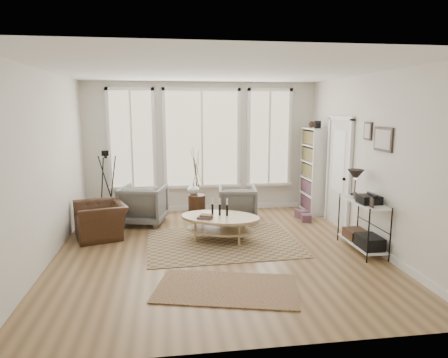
{
  "coord_description": "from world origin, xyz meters",
  "views": [
    {
      "loc": [
        -0.77,
        -6.24,
        2.34
      ],
      "look_at": [
        0.2,
        0.6,
        1.1
      ],
      "focal_mm": 32.0,
      "sensor_mm": 36.0,
      "label": 1
    }
  ],
  "objects": [
    {
      "name": "room",
      "position": [
        0.02,
        0.03,
        1.43
      ],
      "size": [
        5.5,
        5.54,
        2.9
      ],
      "color": "olive",
      "rests_on": "ground"
    },
    {
      "name": "bay_window",
      "position": [
        0.0,
        2.71,
        1.61
      ],
      "size": [
        4.14,
        0.12,
        2.24
      ],
      "color": "#CBB985",
      "rests_on": "ground"
    },
    {
      "name": "door",
      "position": [
        2.57,
        1.15,
        1.12
      ],
      "size": [
        0.09,
        1.06,
        2.22
      ],
      "color": "silver",
      "rests_on": "ground"
    },
    {
      "name": "bookcase",
      "position": [
        2.44,
        2.23,
        0.96
      ],
      "size": [
        0.31,
        0.85,
        2.06
      ],
      "color": "white",
      "rests_on": "ground"
    },
    {
      "name": "low_shelf",
      "position": [
        2.38,
        -0.3,
        0.51
      ],
      "size": [
        0.38,
        1.08,
        1.3
      ],
      "color": "white",
      "rests_on": "ground"
    },
    {
      "name": "wall_art",
      "position": [
        2.58,
        -0.27,
        1.88
      ],
      "size": [
        0.04,
        0.88,
        0.44
      ],
      "color": "black",
      "rests_on": "ground"
    },
    {
      "name": "rug_main",
      "position": [
        0.15,
        0.39,
        0.01
      ],
      "size": [
        2.67,
        2.04,
        0.01
      ],
      "primitive_type": "cube",
      "rotation": [
        0.0,
        0.0,
        0.04
      ],
      "color": "brown",
      "rests_on": "ground"
    },
    {
      "name": "rug_runner",
      "position": [
        -0.05,
        -1.41,
        0.01
      ],
      "size": [
        2.03,
        1.44,
        0.01
      ],
      "primitive_type": "cube",
      "rotation": [
        0.0,
        0.0,
        -0.25
      ],
      "color": "brown",
      "rests_on": "ground"
    },
    {
      "name": "coffee_table",
      "position": [
        0.11,
        0.53,
        0.35
      ],
      "size": [
        1.63,
        1.35,
        0.65
      ],
      "color": "tan",
      "rests_on": "ground"
    },
    {
      "name": "armchair_left",
      "position": [
        -1.28,
        1.8,
        0.4
      ],
      "size": [
        1.03,
        1.04,
        0.79
      ],
      "primitive_type": "imported",
      "rotation": [
        0.0,
        0.0,
        2.91
      ],
      "color": "slate",
      "rests_on": "ground"
    },
    {
      "name": "armchair_right",
      "position": [
        0.65,
        1.78,
        0.36
      ],
      "size": [
        0.85,
        0.87,
        0.72
      ],
      "primitive_type": "imported",
      "rotation": [
        0.0,
        0.0,
        3.02
      ],
      "color": "slate",
      "rests_on": "ground"
    },
    {
      "name": "side_table",
      "position": [
        -0.19,
        1.92,
        0.72
      ],
      "size": [
        0.36,
        0.36,
        1.5
      ],
      "color": "#3B2316",
      "rests_on": "ground"
    },
    {
      "name": "vase",
      "position": [
        -0.25,
        2.0,
        0.66
      ],
      "size": [
        0.26,
        0.26,
        0.25
      ],
      "primitive_type": "imported",
      "rotation": [
        0.0,
        0.0,
        -0.07
      ],
      "color": "silver",
      "rests_on": "side_table"
    },
    {
      "name": "accent_chair",
      "position": [
        -2.01,
        1.05,
        0.32
      ],
      "size": [
        1.18,
        1.1,
        0.63
      ],
      "primitive_type": "imported",
      "rotation": [
        0.0,
        0.0,
        -1.26
      ],
      "color": "#3B2316",
      "rests_on": "ground"
    },
    {
      "name": "tripod_camera",
      "position": [
        -2.03,
        2.09,
        0.68
      ],
      "size": [
        0.52,
        0.52,
        1.48
      ],
      "color": "black",
      "rests_on": "ground"
    },
    {
      "name": "book_stack_near",
      "position": [
        2.05,
        1.73,
        0.09
      ],
      "size": [
        0.27,
        0.31,
        0.17
      ],
      "primitive_type": "cube",
      "rotation": [
        0.0,
        0.0,
        0.28
      ],
      "color": "maroon",
      "rests_on": "ground"
    },
    {
      "name": "book_stack_far",
      "position": [
        2.05,
        1.47,
        0.08
      ],
      "size": [
        0.23,
        0.27,
        0.16
      ],
      "primitive_type": "cube",
      "rotation": [
        0.0,
        0.0,
        -0.18
      ],
      "color": "maroon",
      "rests_on": "ground"
    }
  ]
}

